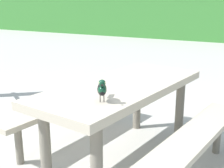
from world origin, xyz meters
TOP-DOWN VIEW (x-y plane):
  - ground_plane at (0.00, 0.00)m, footprint 60.00×60.00m
  - picnic_table_foreground at (0.11, 0.26)m, footprint 1.87×1.90m
  - bird_grackle at (0.22, -0.27)m, footprint 0.18×0.25m

SIDE VIEW (x-z plane):
  - ground_plane at x=0.00m, z-range 0.00..0.00m
  - picnic_table_foreground at x=0.11m, z-range 0.19..0.93m
  - bird_grackle at x=0.22m, z-range 0.75..0.94m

